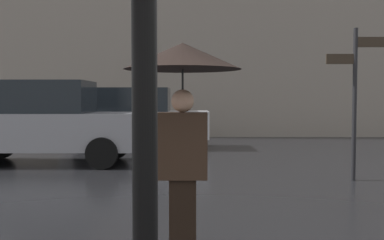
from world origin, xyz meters
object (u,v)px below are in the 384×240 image
pedestrian_with_umbrella (182,84)px  parked_car_right (135,117)px  street_signpost (355,88)px  parked_car_left (44,121)px

pedestrian_with_umbrella → parked_car_right: 9.34m
pedestrian_with_umbrella → street_signpost: size_ratio=0.72×
pedestrian_with_umbrella → street_signpost: (3.00, 3.93, 0.06)m
parked_car_left → parked_car_right: size_ratio=1.02×
pedestrian_with_umbrella → parked_car_right: size_ratio=0.47×
parked_car_right → parked_car_left: bearing=-114.2°
pedestrian_with_umbrella → parked_car_right: pedestrian_with_umbrella is taller
parked_car_left → parked_car_right: bearing=-133.5°
pedestrian_with_umbrella → parked_car_right: bearing=71.3°
pedestrian_with_umbrella → street_signpost: street_signpost is taller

